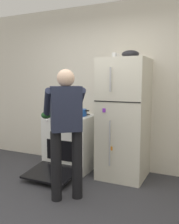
# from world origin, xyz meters

# --- Properties ---
(ground) EXTENTS (8.00, 8.00, 0.00)m
(ground) POSITION_xyz_m (0.00, 0.00, 0.00)
(ground) COLOR #38383D
(kitchen_wall_back) EXTENTS (6.00, 0.10, 2.70)m
(kitchen_wall_back) POSITION_xyz_m (0.00, 1.95, 1.35)
(kitchen_wall_back) COLOR silver
(kitchen_wall_back) RESTS_ON ground
(refrigerator) EXTENTS (0.68, 0.72, 1.78)m
(refrigerator) POSITION_xyz_m (0.39, 1.57, 0.89)
(refrigerator) COLOR silver
(refrigerator) RESTS_ON ground
(stove_range) EXTENTS (0.76, 1.21, 0.90)m
(stove_range) POSITION_xyz_m (-0.52, 1.55, 0.44)
(stove_range) COLOR white
(stove_range) RESTS_ON ground
(person_cook) EXTENTS (0.70, 0.75, 1.60)m
(person_cook) POSITION_xyz_m (-0.04, 0.58, 0.96)
(person_cook) COLOR black
(person_cook) RESTS_ON ground
(red_pot) EXTENTS (0.37, 0.27, 0.11)m
(red_pot) POSITION_xyz_m (-0.36, 1.52, 0.95)
(red_pot) COLOR #19479E
(red_pot) RESTS_ON stove_range
(coffee_mug) EXTENTS (0.11, 0.08, 0.10)m
(coffee_mug) POSITION_xyz_m (0.21, 1.62, 1.83)
(coffee_mug) COLOR silver
(coffee_mug) RESTS_ON refrigerator
(pepper_mill) EXTENTS (0.05, 0.05, 0.15)m
(pepper_mill) POSITION_xyz_m (-0.82, 1.77, 0.98)
(pepper_mill) COLOR brown
(pepper_mill) RESTS_ON stove_range
(mixing_bowl) EXTENTS (0.25, 0.25, 0.11)m
(mixing_bowl) POSITION_xyz_m (0.47, 1.57, 1.84)
(mixing_bowl) COLOR black
(mixing_bowl) RESTS_ON refrigerator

